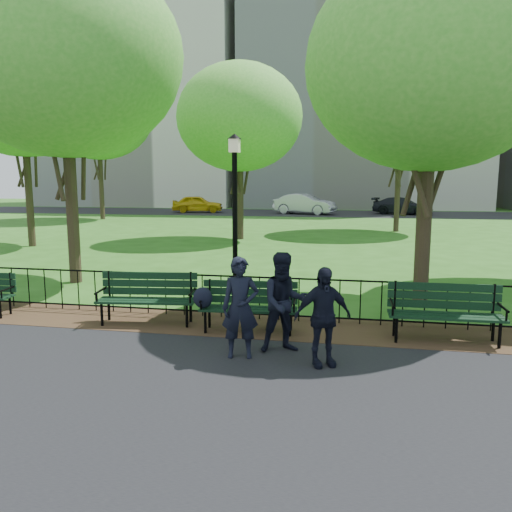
% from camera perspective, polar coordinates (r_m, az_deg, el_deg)
% --- Properties ---
extents(ground, '(120.00, 120.00, 0.00)m').
position_cam_1_polar(ground, '(8.26, 2.03, -11.26)').
color(ground, '#2A5A17').
extents(asphalt_path, '(60.00, 9.20, 0.01)m').
position_cam_1_polar(asphalt_path, '(5.25, -4.14, -23.74)').
color(asphalt_path, black).
rests_on(asphalt_path, ground).
extents(dirt_strip, '(60.00, 1.60, 0.01)m').
position_cam_1_polar(dirt_strip, '(9.66, 3.39, -8.18)').
color(dirt_strip, '#372916').
rests_on(dirt_strip, ground).
extents(far_street, '(70.00, 9.00, 0.01)m').
position_cam_1_polar(far_street, '(42.78, 9.19, 4.82)').
color(far_street, black).
rests_on(far_street, ground).
extents(iron_fence, '(24.06, 0.06, 1.00)m').
position_cam_1_polar(iron_fence, '(10.01, 3.79, -4.70)').
color(iron_fence, black).
rests_on(iron_fence, ground).
extents(apartment_west, '(22.00, 15.00, 26.00)m').
position_cam_1_polar(apartment_west, '(61.15, -12.30, 18.10)').
color(apartment_west, silver).
rests_on(apartment_west, ground).
extents(apartment_mid, '(24.00, 15.00, 30.00)m').
position_cam_1_polar(apartment_mid, '(57.00, 12.14, 20.86)').
color(apartment_mid, '#B5B2A5').
rests_on(apartment_mid, ground).
extents(park_bench_main, '(1.93, 0.68, 1.02)m').
position_cam_1_polar(park_bench_main, '(9.31, -2.60, -5.02)').
color(park_bench_main, black).
rests_on(park_bench_main, ground).
extents(park_bench_left_a, '(1.97, 0.82, 1.09)m').
position_cam_1_polar(park_bench_left_a, '(10.08, -12.26, -4.08)').
color(park_bench_left_a, black).
rests_on(park_bench_left_a, ground).
extents(park_bench_right_a, '(1.94, 0.62, 1.10)m').
position_cam_1_polar(park_bench_right_a, '(9.37, 20.79, -5.39)').
color(park_bench_right_a, black).
rests_on(park_bench_right_a, ground).
extents(lamppost, '(0.35, 0.35, 3.93)m').
position_cam_1_polar(lamppost, '(12.45, -2.44, 5.58)').
color(lamppost, black).
rests_on(lamppost, ground).
extents(tree_near_w, '(6.23, 6.23, 8.68)m').
position_cam_1_polar(tree_near_w, '(14.86, -21.14, 20.60)').
color(tree_near_w, '#2D2116').
rests_on(tree_near_w, ground).
extents(tree_near_e, '(5.49, 5.49, 7.65)m').
position_cam_1_polar(tree_near_e, '(12.13, 19.47, 20.07)').
color(tree_near_e, '#2D2116').
rests_on(tree_near_e, ground).
extents(tree_mid_w, '(6.91, 6.91, 9.63)m').
position_cam_1_polar(tree_mid_w, '(23.64, -25.23, 17.32)').
color(tree_mid_w, '#2D2116').
rests_on(tree_mid_w, ground).
extents(tree_far_c, '(5.87, 5.87, 8.18)m').
position_cam_1_polar(tree_far_c, '(24.02, -1.89, 15.53)').
color(tree_far_c, '#2D2116').
rests_on(tree_far_c, ground).
extents(tree_far_e, '(6.69, 6.69, 9.32)m').
position_cam_1_polar(tree_far_e, '(28.66, 16.23, 15.69)').
color(tree_far_e, '#2D2116').
rests_on(tree_far_e, ground).
extents(tree_far_w, '(7.75, 7.75, 10.80)m').
position_cam_1_polar(tree_far_w, '(37.99, -17.63, 15.38)').
color(tree_far_w, '#2D2116').
rests_on(tree_far_w, ground).
extents(person_left, '(0.66, 0.50, 1.62)m').
position_cam_1_polar(person_left, '(7.92, -1.80, -5.91)').
color(person_left, black).
rests_on(person_left, asphalt_path).
extents(person_mid, '(0.90, 0.68, 1.65)m').
position_cam_1_polar(person_mid, '(8.19, 3.27, -5.31)').
color(person_mid, black).
rests_on(person_mid, asphalt_path).
extents(person_right, '(0.97, 0.69, 1.53)m').
position_cam_1_polar(person_right, '(7.64, 7.62, -6.88)').
color(person_right, black).
rests_on(person_right, asphalt_path).
extents(taxi, '(4.62, 2.63, 1.48)m').
position_cam_1_polar(taxi, '(43.81, -6.70, 5.94)').
color(taxi, gold).
rests_on(taxi, far_street).
extents(sedan_silver, '(5.37, 3.13, 1.67)m').
position_cam_1_polar(sedan_silver, '(41.55, 5.58, 5.94)').
color(sedan_silver, '#A4A7AC').
rests_on(sedan_silver, far_street).
extents(sedan_dark, '(5.13, 3.20, 1.39)m').
position_cam_1_polar(sedan_dark, '(42.70, 16.39, 5.52)').
color(sedan_dark, black).
rests_on(sedan_dark, far_street).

